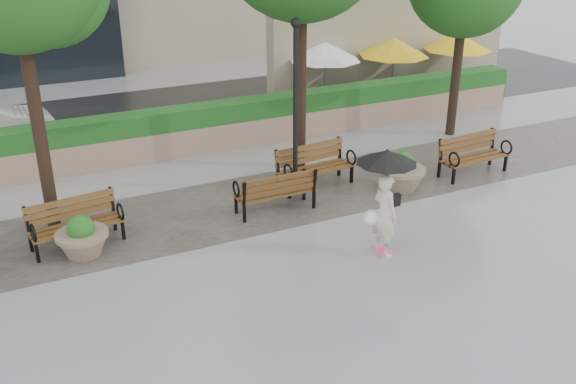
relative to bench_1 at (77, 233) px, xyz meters
name	(u,v)px	position (x,y,z in m)	size (l,w,h in m)	color
ground	(275,268)	(3.29, -2.65, -0.30)	(100.00, 100.00, 0.00)	gray
cobble_strip	(221,209)	(3.29, 0.35, -0.29)	(28.00, 3.20, 0.01)	#383330
hedge_wall	(170,133)	(3.29, 4.35, 0.37)	(24.00, 0.80, 1.35)	#957660
cafe_wall	(392,40)	(12.79, 7.35, 1.70)	(10.00, 0.60, 4.00)	tan
cafe_hedge	(414,96)	(12.29, 5.15, 0.15)	(8.00, 0.50, 0.90)	#1C501A
asphalt_street	(137,118)	(3.29, 8.35, -0.29)	(40.00, 7.00, 0.00)	black
bench_1	(77,233)	(0.00, 0.00, 0.00)	(1.94, 0.98, 1.00)	brown
bench_2	(275,200)	(4.41, -0.30, 0.00)	(1.86, 0.76, 0.99)	brown
bench_3	(315,175)	(5.91, 0.57, 0.02)	(2.04, 0.97, 1.06)	brown
bench_4	(473,163)	(10.04, -0.53, 0.01)	(1.98, 0.88, 1.04)	brown
planter_left	(82,240)	(0.03, -0.46, 0.05)	(1.06, 1.06, 0.89)	#7F6B56
planter_right	(401,175)	(7.75, -0.52, 0.10)	(1.20, 1.20, 1.00)	#7F6B56
lamppost	(295,119)	(5.36, 0.58, 1.57)	(0.28, 0.28, 4.23)	black
patio_umb_white	(325,52)	(9.50, 6.58, 1.69)	(2.50, 2.50, 2.30)	black
patio_umb_yellow_a	(394,48)	(12.03, 6.14, 1.69)	(2.50, 2.50, 2.30)	black
patio_umb_yellow_b	(458,42)	(14.74, 5.99, 1.69)	(2.50, 2.50, 2.30)	black
pedestrian	(385,192)	(5.53, -3.02, 1.05)	(1.20, 1.20, 2.21)	beige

